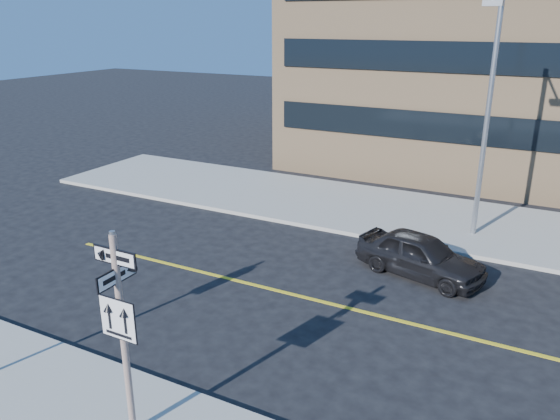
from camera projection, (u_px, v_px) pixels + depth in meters
The scene contains 4 objects.
ground at pixel (210, 367), 12.46m from camera, with size 120.00×120.00×0.00m, color black.
sign_pole at pixel (122, 326), 9.55m from camera, with size 0.92×0.92×4.06m.
parked_car_a at pixel (420, 255), 16.72m from camera, with size 3.98×1.60×1.36m, color black.
streetlight_a at pixel (488, 107), 18.14m from camera, with size 0.55×2.25×8.00m.
Camera 1 is at (6.33, -8.62, 7.50)m, focal length 35.00 mm.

